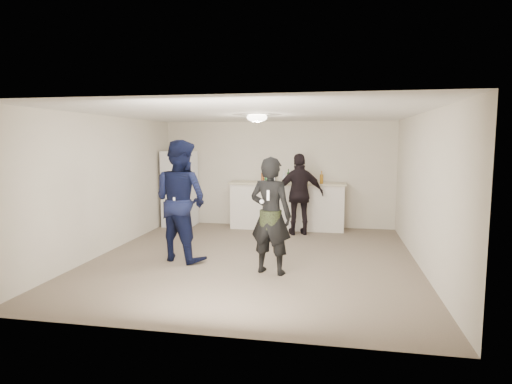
% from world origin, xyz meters
% --- Properties ---
extents(floor, '(6.00, 6.00, 0.00)m').
position_xyz_m(floor, '(0.00, 0.00, 0.00)').
color(floor, '#6B5B4C').
rests_on(floor, ground).
extents(ceiling, '(6.00, 6.00, 0.00)m').
position_xyz_m(ceiling, '(0.00, 0.00, 2.50)').
color(ceiling, silver).
rests_on(ceiling, wall_back).
extents(wall_back, '(6.00, 0.00, 6.00)m').
position_xyz_m(wall_back, '(0.00, 3.00, 1.25)').
color(wall_back, beige).
rests_on(wall_back, floor).
extents(wall_front, '(6.00, 0.00, 6.00)m').
position_xyz_m(wall_front, '(0.00, -3.00, 1.25)').
color(wall_front, beige).
rests_on(wall_front, floor).
extents(wall_left, '(0.00, 6.00, 6.00)m').
position_xyz_m(wall_left, '(-2.75, 0.00, 1.25)').
color(wall_left, beige).
rests_on(wall_left, floor).
extents(wall_right, '(0.00, 6.00, 6.00)m').
position_xyz_m(wall_right, '(2.75, 0.00, 1.25)').
color(wall_right, beige).
rests_on(wall_right, floor).
extents(counter, '(2.60, 0.56, 1.05)m').
position_xyz_m(counter, '(0.28, 2.67, 0.53)').
color(counter, silver).
rests_on(counter, floor).
extents(counter_top, '(2.68, 0.64, 0.04)m').
position_xyz_m(counter_top, '(0.28, 2.67, 1.07)').
color(counter_top, beige).
rests_on(counter_top, counter).
extents(fridge, '(0.70, 0.70, 1.80)m').
position_xyz_m(fridge, '(-2.32, 2.60, 0.90)').
color(fridge, white).
rests_on(fridge, floor).
extents(fridge_handle, '(0.02, 0.02, 0.60)m').
position_xyz_m(fridge_handle, '(-2.04, 2.23, 1.30)').
color(fridge_handle, silver).
rests_on(fridge_handle, fridge).
extents(ceiling_dome, '(0.36, 0.36, 0.16)m').
position_xyz_m(ceiling_dome, '(0.00, 0.30, 2.45)').
color(ceiling_dome, white).
rests_on(ceiling_dome, ceiling).
extents(shaker, '(0.08, 0.08, 0.17)m').
position_xyz_m(shaker, '(-0.03, 2.72, 1.18)').
color(shaker, '#B7B7BC').
rests_on(shaker, counter_top).
extents(man, '(1.22, 1.09, 2.06)m').
position_xyz_m(man, '(-1.23, -0.26, 1.03)').
color(man, '#101743').
rests_on(man, floor).
extents(woman, '(0.74, 0.58, 1.81)m').
position_xyz_m(woman, '(0.40, -0.74, 0.90)').
color(woman, black).
rests_on(woman, floor).
extents(camo_shorts, '(0.34, 0.34, 0.28)m').
position_xyz_m(camo_shorts, '(0.40, -0.74, 0.85)').
color(camo_shorts, '#2C3B1B').
rests_on(camo_shorts, woman).
extents(spectator, '(1.12, 0.68, 1.78)m').
position_xyz_m(spectator, '(0.62, 2.11, 0.89)').
color(spectator, black).
rests_on(spectator, floor).
extents(remote_man, '(0.04, 0.04, 0.15)m').
position_xyz_m(remote_man, '(-1.23, -0.54, 1.05)').
color(remote_man, white).
rests_on(remote_man, man).
extents(nunchuk_man, '(0.07, 0.07, 0.07)m').
position_xyz_m(nunchuk_man, '(-1.11, -0.51, 0.98)').
color(nunchuk_man, white).
rests_on(nunchuk_man, man).
extents(remote_woman, '(0.04, 0.04, 0.15)m').
position_xyz_m(remote_woman, '(0.40, -0.99, 1.25)').
color(remote_woman, white).
rests_on(remote_woman, woman).
extents(nunchuk_woman, '(0.07, 0.07, 0.07)m').
position_xyz_m(nunchuk_woman, '(0.30, -0.96, 1.15)').
color(nunchuk_woman, white).
rests_on(nunchuk_woman, woman).
extents(bottle_cluster, '(1.45, 0.28, 0.24)m').
position_xyz_m(bottle_cluster, '(0.22, 2.60, 1.20)').
color(bottle_cluster, '#123F14').
rests_on(bottle_cluster, counter_top).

